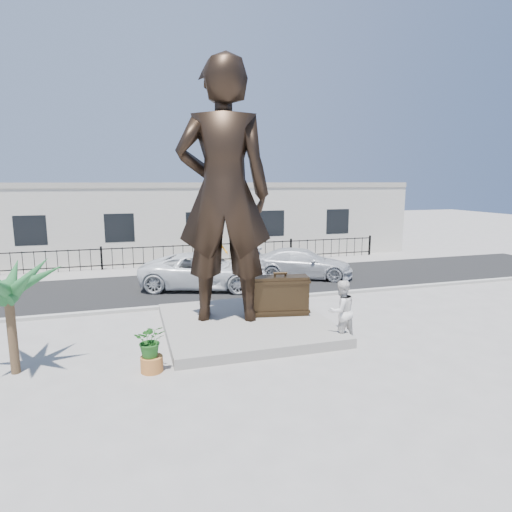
{
  "coord_description": "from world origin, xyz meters",
  "views": [
    {
      "loc": [
        -4.06,
        -11.45,
        4.75
      ],
      "look_at": [
        0.0,
        2.0,
        2.3
      ],
      "focal_mm": 30.0,
      "sensor_mm": 36.0,
      "label": 1
    }
  ],
  "objects_px": {
    "statue": "(224,194)",
    "tourist": "(341,311)",
    "suitcase": "(280,295)",
    "car_white": "(204,271)"
  },
  "relations": [
    {
      "from": "statue",
      "to": "tourist",
      "type": "distance_m",
      "value": 5.12
    },
    {
      "from": "statue",
      "to": "suitcase",
      "type": "relative_size",
      "value": 4.34
    },
    {
      "from": "suitcase",
      "to": "tourist",
      "type": "height_order",
      "value": "tourist"
    },
    {
      "from": "statue",
      "to": "suitcase",
      "type": "bearing_deg",
      "value": -169.38
    },
    {
      "from": "suitcase",
      "to": "car_white",
      "type": "relative_size",
      "value": 0.33
    },
    {
      "from": "car_white",
      "to": "tourist",
      "type": "bearing_deg",
      "value": -141.85
    },
    {
      "from": "tourist",
      "to": "car_white",
      "type": "bearing_deg",
      "value": -79.76
    },
    {
      "from": "tourist",
      "to": "car_white",
      "type": "xyz_separation_m",
      "value": [
        -2.8,
        7.66,
        -0.14
      ]
    },
    {
      "from": "statue",
      "to": "tourist",
      "type": "xyz_separation_m",
      "value": [
        3.05,
        -2.25,
        -3.44
      ]
    },
    {
      "from": "tourist",
      "to": "car_white",
      "type": "height_order",
      "value": "tourist"
    }
  ]
}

